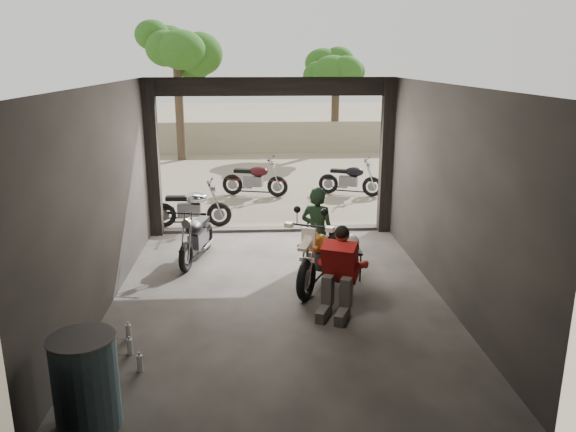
{
  "coord_description": "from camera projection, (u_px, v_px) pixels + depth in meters",
  "views": [
    {
      "loc": [
        -0.31,
        -7.93,
        3.55
      ],
      "look_at": [
        0.19,
        0.6,
        1.15
      ],
      "focal_mm": 35.0,
      "sensor_mm": 36.0,
      "label": 1
    }
  ],
  "objects": [
    {
      "name": "left_bike",
      "position": [
        196.0,
        233.0,
        10.12
      ],
      "size": [
        0.93,
        1.61,
        1.02
      ],
      "primitive_type": null,
      "rotation": [
        0.0,
        0.0,
        -0.21
      ],
      "color": "black",
      "rests_on": "ground"
    },
    {
      "name": "mechanic",
      "position": [
        337.0,
        274.0,
        7.9
      ],
      "size": [
        0.92,
        1.04,
        1.24
      ],
      "primitive_type": null,
      "rotation": [
        0.0,
        0.0,
        -0.4
      ],
      "color": "red",
      "rests_on": "ground"
    },
    {
      "name": "oil_drum",
      "position": [
        86.0,
        384.0,
        5.47
      ],
      "size": [
        0.77,
        0.77,
        0.98
      ],
      "primitive_type": "cylinder",
      "rotation": [
        0.0,
        0.0,
        0.26
      ],
      "color": "#3F5F6B",
      "rests_on": "ground"
    },
    {
      "name": "outside_bike_b",
      "position": [
        255.0,
        176.0,
        14.91
      ],
      "size": [
        1.68,
        1.02,
        1.06
      ],
      "primitive_type": null,
      "rotation": [
        0.0,
        0.0,
        1.32
      ],
      "color": "#3E0E14",
      "rests_on": "ground"
    },
    {
      "name": "garage",
      "position": [
        276.0,
        209.0,
        8.78
      ],
      "size": [
        7.0,
        7.13,
        3.2
      ],
      "color": "#2D2B28",
      "rests_on": "ground"
    },
    {
      "name": "outside_bike_a",
      "position": [
        191.0,
        204.0,
        12.14
      ],
      "size": [
        1.52,
        0.65,
        1.02
      ],
      "primitive_type": null,
      "rotation": [
        0.0,
        0.0,
        1.56
      ],
      "color": "black",
      "rests_on": "ground"
    },
    {
      "name": "boundary_wall",
      "position": [
        263.0,
        137.0,
        21.89
      ],
      "size": [
        18.0,
        0.3,
        1.2
      ],
      "primitive_type": "cube",
      "color": "gray",
      "rests_on": "ground"
    },
    {
      "name": "rider",
      "position": [
        317.0,
        233.0,
        9.25
      ],
      "size": [
        0.68,
        0.59,
        1.56
      ],
      "primitive_type": "imported",
      "rotation": [
        0.0,
        0.0,
        2.66
      ],
      "color": "black",
      "rests_on": "ground"
    },
    {
      "name": "stool",
      "position": [
        350.0,
        254.0,
        9.25
      ],
      "size": [
        0.37,
        0.37,
        0.51
      ],
      "rotation": [
        0.0,
        0.0,
        0.2
      ],
      "color": "black",
      "rests_on": "ground"
    },
    {
      "name": "main_bike",
      "position": [
        320.0,
        250.0,
        9.0
      ],
      "size": [
        1.38,
        1.9,
        1.17
      ],
      "primitive_type": null,
      "rotation": [
        0.0,
        0.0,
        -0.43
      ],
      "color": "#F2E6CC",
      "rests_on": "ground"
    },
    {
      "name": "helmet",
      "position": [
        351.0,
        242.0,
        9.22
      ],
      "size": [
        0.36,
        0.36,
        0.26
      ],
      "primitive_type": "ellipsoid",
      "rotation": [
        0.0,
        0.0,
        -0.39
      ],
      "color": "white",
      "rests_on": "stool"
    },
    {
      "name": "tree_right",
      "position": [
        336.0,
        58.0,
        21.25
      ],
      "size": [
        2.2,
        2.2,
        5.0
      ],
      "color": "#382B1E",
      "rests_on": "ground"
    },
    {
      "name": "ground",
      "position": [
        278.0,
        299.0,
        8.6
      ],
      "size": [
        80.0,
        80.0,
        0.0
      ],
      "primitive_type": "plane",
      "color": "#7A6D56",
      "rests_on": "ground"
    },
    {
      "name": "sign_post",
      "position": [
        438.0,
        151.0,
        11.96
      ],
      "size": [
        0.81,
        0.08,
        2.43
      ],
      "rotation": [
        0.0,
        0.0,
        -0.28
      ],
      "color": "black",
      "rests_on": "ground"
    },
    {
      "name": "outside_bike_c",
      "position": [
        350.0,
        177.0,
        15.0
      ],
      "size": [
        1.63,
        1.12,
        1.02
      ],
      "primitive_type": null,
      "rotation": [
        0.0,
        0.0,
        1.21
      ],
      "color": "black",
      "rests_on": "ground"
    },
    {
      "name": "tree_left",
      "position": [
        176.0,
        46.0,
        19.37
      ],
      "size": [
        2.2,
        2.2,
        5.6
      ],
      "color": "#382B1E",
      "rests_on": "ground"
    }
  ]
}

